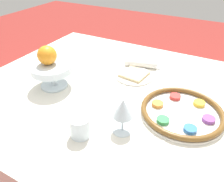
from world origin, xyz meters
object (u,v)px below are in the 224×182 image
object	(u,v)px
seder_plate	(182,112)
cup_mid	(80,127)
wine_glass	(123,109)
napkin_roll	(141,64)
fruit_stand	(52,70)
orange_fruit	(47,55)
bread_plate	(134,75)

from	to	relation	value
seder_plate	cup_mid	distance (m)	0.38
wine_glass	napkin_roll	world-z (taller)	wine_glass
seder_plate	fruit_stand	world-z (taller)	fruit_stand
fruit_stand	cup_mid	bearing A→B (deg)	145.23
cup_mid	seder_plate	bearing A→B (deg)	-135.72
wine_glass	orange_fruit	size ratio (longest dim) A/B	1.62
fruit_stand	orange_fruit	distance (m)	0.07
wine_glass	fruit_stand	size ratio (longest dim) A/B	0.72
seder_plate	wine_glass	size ratio (longest dim) A/B	2.31
bread_plate	cup_mid	bearing A→B (deg)	89.84
fruit_stand	orange_fruit	world-z (taller)	orange_fruit
seder_plate	fruit_stand	bearing A→B (deg)	7.05
seder_plate	bread_plate	xyz separation A→B (m)	(0.27, -0.18, -0.01)
wine_glass	cup_mid	size ratio (longest dim) A/B	1.78
wine_glass	fruit_stand	bearing A→B (deg)	-15.67
fruit_stand	napkin_roll	world-z (taller)	fruit_stand
orange_fruit	cup_mid	bearing A→B (deg)	146.42
wine_glass	orange_fruit	world-z (taller)	orange_fruit
wine_glass	bread_plate	bearing A→B (deg)	-72.68
wine_glass	cup_mid	bearing A→B (deg)	37.07
bread_plate	napkin_roll	distance (m)	0.11
bread_plate	napkin_roll	bearing A→B (deg)	-84.97
napkin_roll	wine_glass	bearing A→B (deg)	104.56
cup_mid	bread_plate	bearing A→B (deg)	-90.16
fruit_stand	napkin_roll	size ratio (longest dim) A/B	1.07
fruit_stand	napkin_roll	distance (m)	0.46
bread_plate	fruit_stand	bearing A→B (deg)	41.00
seder_plate	orange_fruit	distance (m)	0.59
bread_plate	orange_fruit	bearing A→B (deg)	39.50
bread_plate	napkin_roll	world-z (taller)	napkin_roll
fruit_stand	orange_fruit	size ratio (longest dim) A/B	2.25
wine_glass	cup_mid	world-z (taller)	wine_glass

